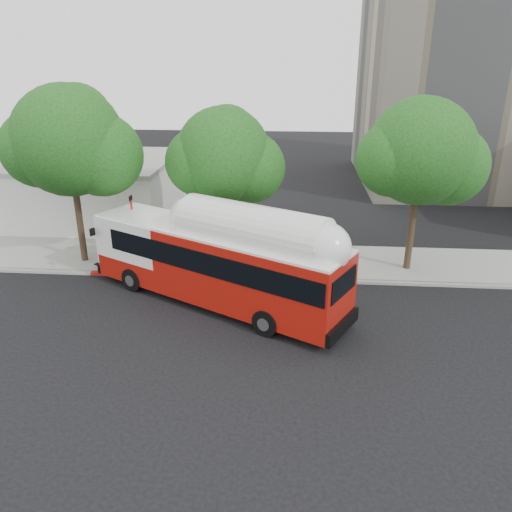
% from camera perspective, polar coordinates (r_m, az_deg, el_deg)
% --- Properties ---
extents(ground, '(120.00, 120.00, 0.00)m').
position_cam_1_polar(ground, '(22.81, -3.00, -6.71)').
color(ground, black).
rests_on(ground, ground).
extents(sidewalk, '(60.00, 5.00, 0.15)m').
position_cam_1_polar(sidewalk, '(28.62, -1.35, -0.36)').
color(sidewalk, gray).
rests_on(sidewalk, ground).
extents(curb_strip, '(60.00, 0.30, 0.15)m').
position_cam_1_polar(curb_strip, '(26.25, -1.92, -2.51)').
color(curb_strip, gray).
rests_on(curb_strip, ground).
extents(red_curb_segment, '(10.00, 0.32, 0.16)m').
position_cam_1_polar(red_curb_segment, '(26.73, -8.33, -2.26)').
color(red_curb_segment, maroon).
rests_on(red_curb_segment, ground).
extents(street_tree_left, '(6.67, 5.80, 9.74)m').
position_cam_1_polar(street_tree_left, '(28.14, -19.62, 11.85)').
color(street_tree_left, '#2D2116').
rests_on(street_tree_left, ground).
extents(street_tree_mid, '(5.75, 5.00, 8.62)m').
position_cam_1_polar(street_tree_mid, '(26.60, -2.85, 11.02)').
color(street_tree_mid, '#2D2116').
rests_on(street_tree_mid, ground).
extents(street_tree_right, '(6.21, 5.40, 9.18)m').
position_cam_1_polar(street_tree_right, '(26.96, 19.14, 10.77)').
color(street_tree_right, '#2D2116').
rests_on(street_tree_right, ground).
extents(low_commercial_bldg, '(16.20, 10.20, 4.25)m').
position_cam_1_polar(low_commercial_bldg, '(38.78, -21.40, 7.32)').
color(low_commercial_bldg, silver).
rests_on(low_commercial_bldg, ground).
extents(transit_bus, '(13.33, 8.80, 4.11)m').
position_cam_1_polar(transit_bus, '(23.15, -4.59, -1.03)').
color(transit_bus, '#A2130B').
rests_on(transit_bus, ground).
extents(signal_pole, '(0.12, 0.41, 4.32)m').
position_cam_1_polar(signal_pole, '(26.90, -13.76, 2.38)').
color(signal_pole, '#AF121B').
rests_on(signal_pole, ground).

